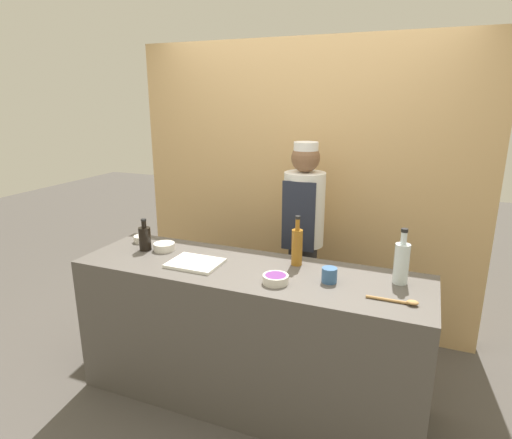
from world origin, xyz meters
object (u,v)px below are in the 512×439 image
sauce_bowl_purple (276,279)px  chef_center (303,238)px  sauce_bowl_red (142,239)px  cutting_board (195,263)px  bottle_amber (297,246)px  bottle_soy (145,238)px  wooden_spoon (400,301)px  cup_blue (329,275)px  bottle_clear (402,262)px  sauce_bowl_green (164,246)px

sauce_bowl_purple → chef_center: (-0.10, 0.92, -0.05)m
sauce_bowl_red → cutting_board: (0.59, -0.24, -0.02)m
bottle_amber → bottle_soy: size_ratio=1.43×
bottle_amber → sauce_bowl_red: bearing=-180.0°
bottle_soy → wooden_spoon: 1.71m
cup_blue → wooden_spoon: (0.40, -0.12, -0.03)m
sauce_bowl_red → cup_blue: (1.43, -0.18, 0.02)m
wooden_spoon → sauce_bowl_purple: bearing=-179.4°
sauce_bowl_red → bottle_soy: size_ratio=0.50×
sauce_bowl_purple → bottle_amber: bearing=85.0°
bottle_clear → cup_blue: 0.41m
cutting_board → wooden_spoon: 1.24m
sauce_bowl_green → bottle_soy: (-0.12, -0.04, 0.06)m
sauce_bowl_green → cutting_board: 0.37m
bottle_clear → sauce_bowl_green: bearing=-178.3°
bottle_amber → chef_center: 0.64m
sauce_bowl_red → bottle_clear: bearing=-1.4°
bottle_soy → cutting_board: bearing=-13.5°
sauce_bowl_green → sauce_bowl_red: bearing=160.8°
bottle_soy → sauce_bowl_red: bearing=134.6°
sauce_bowl_green → bottle_soy: bottle_soy is taller
sauce_bowl_green → bottle_clear: bottle_clear is taller
sauce_bowl_purple → chef_center: 0.93m
bottle_amber → bottle_soy: bottle_amber is taller
sauce_bowl_purple → sauce_bowl_green: (-0.90, 0.23, 0.00)m
sauce_bowl_red → bottle_soy: bottle_soy is taller
sauce_bowl_red → sauce_bowl_green: 0.27m
sauce_bowl_purple → cup_blue: size_ratio=1.68×
bottle_soy → chef_center: bearing=38.8°
sauce_bowl_red → sauce_bowl_green: bearing=-19.2°
sauce_bowl_red → bottle_amber: 1.18m
sauce_bowl_green → bottle_amber: 0.93m
sauce_bowl_red → wooden_spoon: sauce_bowl_red is taller
bottle_amber → wooden_spoon: 0.73m
bottle_amber → cutting_board: bearing=-157.8°
sauce_bowl_green → cutting_board: sauce_bowl_green is taller
bottle_soy → chef_center: (0.92, 0.74, -0.11)m
bottle_amber → cup_blue: size_ratio=3.64×
sauce_bowl_red → bottle_clear: (1.80, -0.04, 0.10)m
sauce_bowl_red → chef_center: (1.05, 0.61, -0.05)m
sauce_bowl_red → bottle_soy: bearing=-45.4°
sauce_bowl_purple → bottle_clear: bottle_clear is taller
bottle_clear → sauce_bowl_purple: bearing=-157.4°
sauce_bowl_purple → bottle_amber: (0.03, 0.32, 0.10)m
sauce_bowl_red → wooden_spoon: size_ratio=0.43×
bottle_amber → wooden_spoon: (0.65, -0.31, -0.11)m
bottle_soy → cup_blue: 1.30m
sauce_bowl_purple → chef_center: bearing=96.5°
sauce_bowl_red → bottle_soy: 0.19m
sauce_bowl_green → bottle_clear: bearing=1.7°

